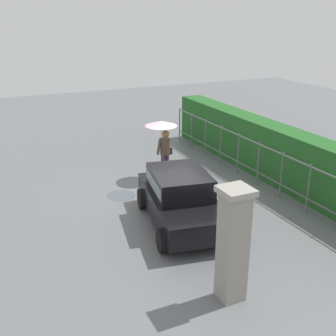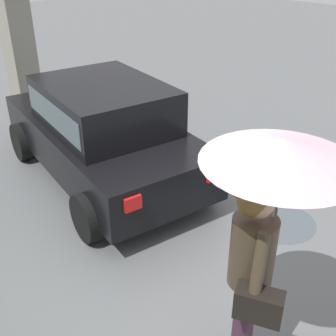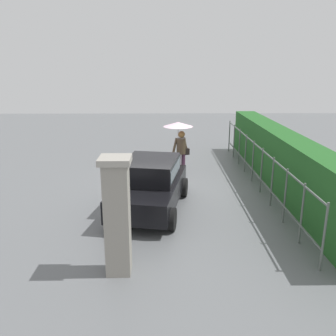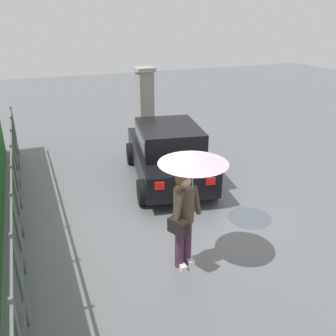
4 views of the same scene
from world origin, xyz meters
TOP-DOWN VIEW (x-y plane):
  - ground_plane at (0.00, 0.00)m, footprint 40.00×40.00m
  - car at (1.55, -0.40)m, footprint 3.94×2.39m
  - pedestrian at (-1.78, 0.59)m, footprint 1.10×1.10m
  - gate_pillar at (4.87, -0.92)m, footprint 0.60×0.60m
  - fence_section at (-0.40, 3.19)m, footprint 10.64×0.05m
  - hedge_row at (-0.40, 4.01)m, footprint 11.59×0.90m
  - puddle_near at (-0.90, -1.28)m, footprint 0.92×0.92m

SIDE VIEW (x-z plane):
  - ground_plane at x=0.00m, z-range 0.00..0.00m
  - puddle_near at x=-0.90m, z-range 0.00..0.00m
  - car at x=1.55m, z-range 0.06..1.54m
  - fence_section at x=-0.40m, z-range 0.07..1.57m
  - hedge_row at x=-0.40m, z-range 0.00..1.90m
  - gate_pillar at x=4.87m, z-range 0.03..2.45m
  - pedestrian at x=-1.78m, z-range 0.52..2.57m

